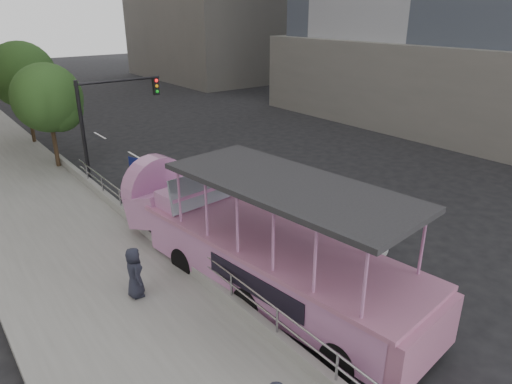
# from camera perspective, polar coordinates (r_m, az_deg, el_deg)

# --- Properties ---
(ground) EXTENTS (160.00, 160.00, 0.00)m
(ground) POSITION_cam_1_polar(r_m,az_deg,el_deg) (15.30, 6.81, -10.62)
(ground) COLOR black
(sidewalk) EXTENTS (5.50, 80.00, 0.30)m
(sidewalk) POSITION_cam_1_polar(r_m,az_deg,el_deg) (20.96, -25.09, -2.82)
(sidewalk) COLOR gray
(sidewalk) RESTS_ON ground
(kerb_wall) EXTENTS (0.24, 30.00, 0.36)m
(kerb_wall) POSITION_cam_1_polar(r_m,az_deg,el_deg) (14.79, -7.53, -9.71)
(kerb_wall) COLOR gray
(kerb_wall) RESTS_ON sidewalk
(guardrail) EXTENTS (0.07, 22.00, 0.71)m
(guardrail) POSITION_cam_1_polar(r_m,az_deg,el_deg) (14.45, -7.66, -7.48)
(guardrail) COLOR #9F9FA4
(guardrail) RESTS_ON kerb_wall
(duck_boat) EXTENTS (4.07, 11.86, 3.86)m
(duck_boat) POSITION_cam_1_polar(r_m,az_deg,el_deg) (14.26, -0.85, -6.37)
(duck_boat) COLOR black
(duck_boat) RESTS_ON ground
(car) EXTENTS (3.26, 4.75, 1.50)m
(car) POSITION_cam_1_polar(r_m,az_deg,el_deg) (16.72, 8.89, -4.77)
(car) COLOR white
(car) RESTS_ON ground
(pedestrian_far) EXTENTS (0.63, 0.84, 1.56)m
(pedestrian_far) POSITION_cam_1_polar(r_m,az_deg,el_deg) (13.89, -14.96, -9.70)
(pedestrian_far) COLOR #232634
(pedestrian_far) RESTS_ON sidewalk
(parking_sign) EXTENTS (0.25, 0.60, 2.83)m
(parking_sign) POSITION_cam_1_polar(r_m,az_deg,el_deg) (18.65, -14.66, 1.07)
(parking_sign) COLOR black
(parking_sign) RESTS_ON ground
(traffic_signal) EXTENTS (4.20, 0.32, 5.20)m
(traffic_signal) POSITION_cam_1_polar(r_m,az_deg,el_deg) (23.29, -18.25, 9.24)
(traffic_signal) COLOR black
(traffic_signal) RESTS_ON ground
(street_tree_near) EXTENTS (3.52, 3.52, 5.72)m
(street_tree_near) POSITION_cam_1_polar(r_m,az_deg,el_deg) (26.03, -24.35, 10.38)
(street_tree_near) COLOR #362818
(street_tree_near) RESTS_ON ground
(street_tree_far) EXTENTS (3.97, 3.97, 6.45)m
(street_tree_far) POSITION_cam_1_polar(r_m,az_deg,el_deg) (31.80, -26.95, 12.65)
(street_tree_far) COLOR #362818
(street_tree_far) RESTS_ON ground
(tower_podium) EXTENTS (26.00, 26.00, 6.00)m
(tower_podium) POSITION_cam_1_polar(r_m,az_deg,el_deg) (43.90, 27.01, 12.88)
(tower_podium) COLOR slate
(tower_podium) RESTS_ON ground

